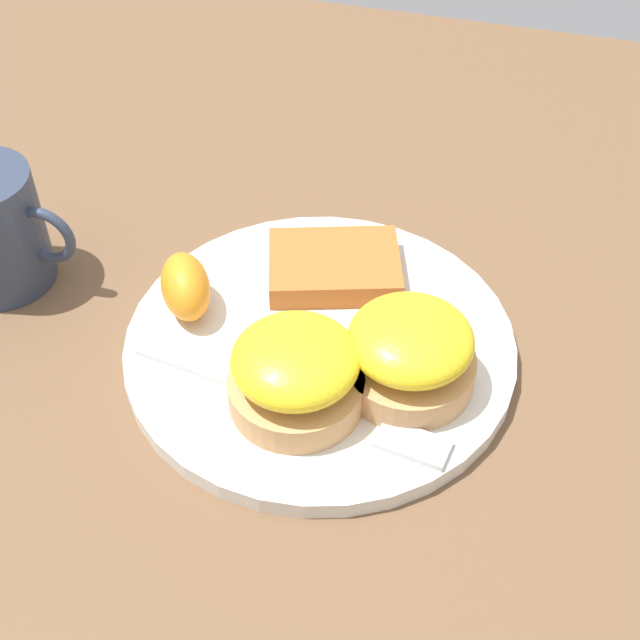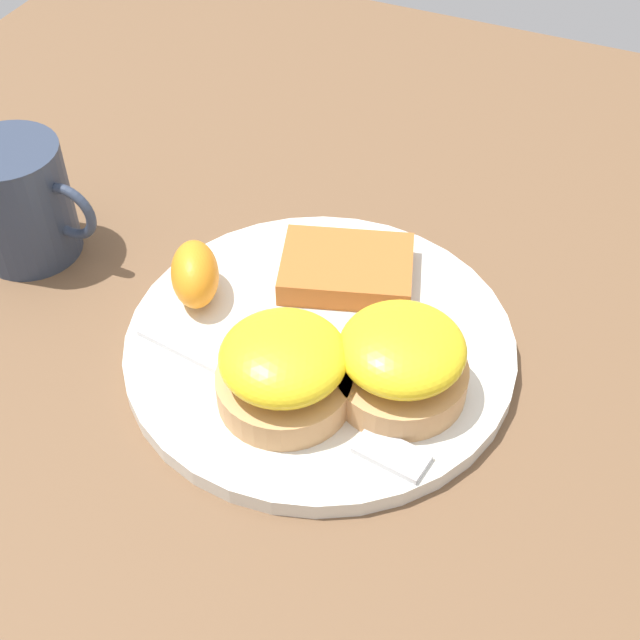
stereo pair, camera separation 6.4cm
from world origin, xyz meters
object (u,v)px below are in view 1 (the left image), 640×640
(orange_wedge, at_px, (185,286))
(fork, at_px, (306,407))
(sandwich_benedict_left, at_px, (300,374))
(hashbrown_patty, at_px, (334,267))
(sandwich_benedict_right, at_px, (410,352))

(orange_wedge, relative_size, fork, 0.26)
(orange_wedge, xyz_separation_m, fork, (0.11, -0.07, -0.02))
(sandwich_benedict_left, xyz_separation_m, hashbrown_patty, (-0.01, 0.13, -0.02))
(hashbrown_patty, bearing_deg, sandwich_benedict_right, -49.83)
(sandwich_benedict_right, bearing_deg, sandwich_benedict_left, -149.85)
(sandwich_benedict_right, xyz_separation_m, orange_wedge, (-0.17, 0.03, -0.01))
(hashbrown_patty, xyz_separation_m, orange_wedge, (-0.10, -0.06, 0.01))
(hashbrown_patty, height_order, fork, hashbrown_patty)
(hashbrown_patty, bearing_deg, fork, -83.23)
(sandwich_benedict_left, distance_m, orange_wedge, 0.13)
(fork, bearing_deg, sandwich_benedict_left, 136.84)
(orange_wedge, bearing_deg, sandwich_benedict_right, -8.78)
(orange_wedge, height_order, fork, orange_wedge)
(hashbrown_patty, distance_m, fork, 0.14)
(sandwich_benedict_left, distance_m, sandwich_benedict_right, 0.08)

